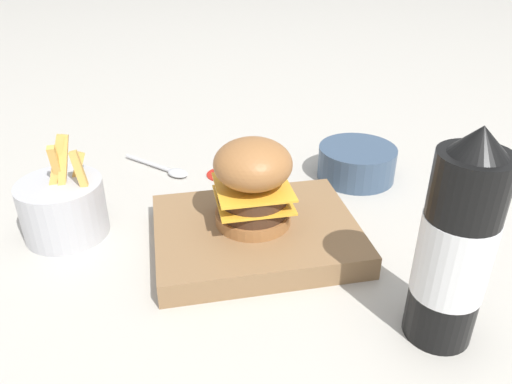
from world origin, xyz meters
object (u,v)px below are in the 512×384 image
at_px(burger, 253,182).
at_px(spoon, 168,170).
at_px(ketchup_bottle, 455,248).
at_px(fries_basket, 64,207).
at_px(serving_board, 256,234).
at_px(side_bowl, 357,162).

xyz_separation_m(burger, spoon, (-0.11, 0.24, -0.09)).
distance_m(ketchup_bottle, fries_basket, 0.51).
xyz_separation_m(serving_board, fries_basket, (-0.26, 0.08, 0.03)).
distance_m(ketchup_bottle, side_bowl, 0.38).
xyz_separation_m(serving_board, spoon, (-0.11, 0.24, -0.01)).
height_order(serving_board, spoon, serving_board).
relative_size(serving_board, spoon, 2.36).
height_order(serving_board, ketchup_bottle, ketchup_bottle).
bearing_deg(side_bowl, fries_basket, -170.15).
distance_m(serving_board, spoon, 0.27).
bearing_deg(fries_basket, serving_board, -17.22).
xyz_separation_m(fries_basket, spoon, (0.15, 0.16, -0.04)).
bearing_deg(side_bowl, ketchup_bottle, -97.46).
xyz_separation_m(burger, side_bowl, (0.21, 0.15, -0.06)).
bearing_deg(spoon, serving_board, -20.36).
xyz_separation_m(ketchup_bottle, side_bowl, (0.05, 0.36, -0.08)).
bearing_deg(spoon, burger, -20.27).
height_order(burger, ketchup_bottle, ketchup_bottle).
bearing_deg(burger, spoon, 114.23).
height_order(ketchup_bottle, spoon, ketchup_bottle).
relative_size(burger, ketchup_bottle, 0.49).
distance_m(burger, side_bowl, 0.27).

